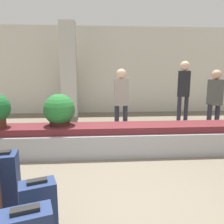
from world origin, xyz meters
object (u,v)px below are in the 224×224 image
traveler_0 (184,88)px  traveler_1 (121,98)px  suitcase_7 (6,184)px  potted_plant_0 (59,111)px  pillar (69,70)px  traveler_2 (215,98)px  suitcase_3 (39,210)px

traveler_0 → traveler_1: bearing=49.4°
suitcase_7 → traveler_1: 3.23m
suitcase_7 → potted_plant_0: potted_plant_0 is taller
traveler_1 → suitcase_7: bearing=-119.6°
pillar → traveler_1: size_ratio=1.97×
traveler_0 → traveler_2: 0.97m
suitcase_3 → potted_plant_0: bearing=74.9°
suitcase_3 → potted_plant_0: (-0.15, 2.22, 0.55)m
suitcase_3 → suitcase_7: 0.57m
suitcase_3 → traveler_0: 5.01m
suitcase_3 → suitcase_7: bearing=120.7°
potted_plant_0 → traveler_2: traveler_2 is taller
traveler_2 → suitcase_3: bearing=-79.6°
pillar → suitcase_7: 5.62m
traveler_0 → traveler_2: bearing=141.4°
traveler_0 → pillar: bearing=-4.6°
pillar → suitcase_3: pillar is taller
suitcase_3 → potted_plant_0: size_ratio=0.98×
suitcase_3 → traveler_1: traveler_1 is taller
potted_plant_0 → traveler_0: traveler_0 is taller
traveler_0 → suitcase_7: bearing=71.7°
suitcase_3 → traveler_0: (2.95, 3.96, 0.84)m
pillar → traveler_0: size_ratio=1.74×
suitcase_3 → pillar: bearing=74.8°
suitcase_3 → traveler_2: (3.37, 3.11, 0.67)m
suitcase_3 → traveler_2: traveler_2 is taller
suitcase_3 → traveler_0: size_ratio=0.32×
pillar → potted_plant_0: size_ratio=5.36×
suitcase_7 → traveler_2: (3.81, 2.75, 0.59)m
suitcase_3 → traveler_2: 4.64m
suitcase_7 → traveler_1: traveler_1 is taller
pillar → traveler_0: pillar is taller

